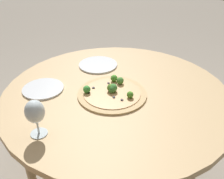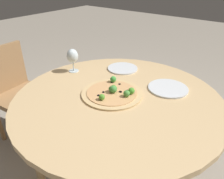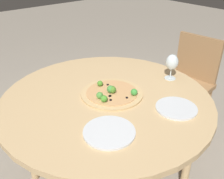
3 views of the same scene
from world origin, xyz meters
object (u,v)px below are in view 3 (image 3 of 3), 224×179
(chair, at_px, (188,80))
(plate_far, at_px, (109,132))
(wine_glass, at_px, (172,63))
(pizza, at_px, (112,93))
(plate_near, at_px, (176,108))

(chair, xyz_separation_m, plate_far, (0.35, -1.16, 0.26))
(wine_glass, relative_size, plate_far, 0.68)
(chair, height_order, wine_glass, wine_glass)
(wine_glass, bearing_deg, pizza, -101.69)
(chair, xyz_separation_m, pizza, (0.10, -0.93, 0.27))
(chair, bearing_deg, pizza, -89.56)
(chair, distance_m, plate_near, 0.92)
(plate_near, distance_m, plate_far, 0.40)
(plate_near, bearing_deg, pizza, -153.60)
(chair, distance_m, wine_glass, 0.66)
(chair, bearing_deg, plate_far, -78.73)
(plate_near, relative_size, plate_far, 0.90)
(plate_far, bearing_deg, chair, 106.78)
(chair, height_order, pizza, chair)
(plate_near, height_order, plate_far, same)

